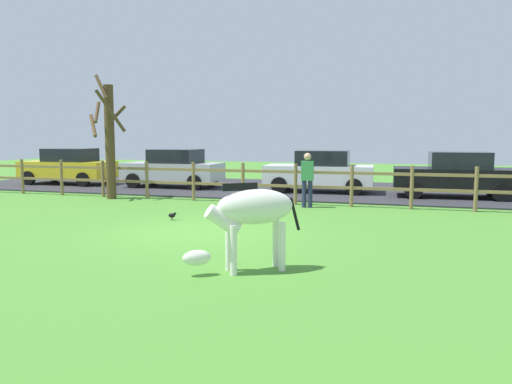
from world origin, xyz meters
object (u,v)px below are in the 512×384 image
at_px(parked_car_silver, 173,168).
at_px(bare_tree, 109,138).
at_px(zebra, 250,213).
at_px(parked_car_white, 320,171).
at_px(parked_car_yellow, 68,166).
at_px(visitor_near_fence, 307,177).
at_px(parked_car_black, 455,174).
at_px(crow_on_grass, 172,215).

bearing_deg(parked_car_silver, bare_tree, -97.82).
relative_size(zebra, parked_car_white, 0.41).
distance_m(bare_tree, parked_car_yellow, 5.90).
height_order(zebra, parked_car_silver, parked_car_silver).
bearing_deg(bare_tree, visitor_near_fence, -1.09).
bearing_deg(zebra, parked_car_black, 70.09).
height_order(parked_car_white, visitor_near_fence, visitor_near_fence).
distance_m(parked_car_silver, parked_car_white, 6.07).
height_order(zebra, parked_car_white, parked_car_white).
height_order(parked_car_yellow, parked_car_white, same).
distance_m(parked_car_yellow, parked_car_white, 11.06).
xyz_separation_m(zebra, parked_car_white, (-0.79, 11.17, -0.08)).
bearing_deg(crow_on_grass, parked_car_white, 70.10).
relative_size(parked_car_black, visitor_near_fence, 2.48).
bearing_deg(parked_car_white, zebra, -85.97).
height_order(bare_tree, parked_car_silver, bare_tree).
xyz_separation_m(parked_car_yellow, parked_car_white, (11.06, 0.12, 0.00)).
distance_m(bare_tree, parked_car_silver, 4.02).
distance_m(bare_tree, crow_on_grass, 5.59).
relative_size(parked_car_black, parked_car_white, 0.99).
distance_m(zebra, crow_on_grass, 5.32).
bearing_deg(parked_car_black, crow_on_grass, -136.93).
height_order(bare_tree, parked_car_white, bare_tree).
xyz_separation_m(parked_car_black, visitor_near_fence, (-4.44, -3.58, 0.06)).
distance_m(bare_tree, visitor_near_fence, 6.97).
height_order(parked_car_yellow, parked_car_silver, same).
bearing_deg(zebra, visitor_near_fence, 93.98).
height_order(crow_on_grass, parked_car_black, parked_car_black).
height_order(bare_tree, zebra, bare_tree).
bearing_deg(visitor_near_fence, crow_on_grass, -131.45).
distance_m(parked_car_yellow, parked_car_black, 15.79).
distance_m(zebra, parked_car_black, 11.55).
distance_m(bare_tree, parked_car_white, 7.69).
distance_m(parked_car_black, visitor_near_fence, 5.71).
relative_size(parked_car_yellow, parked_car_silver, 1.01).
xyz_separation_m(parked_car_silver, visitor_near_fence, (6.35, -3.91, 0.06)).
height_order(bare_tree, parked_car_black, bare_tree).
height_order(parked_car_yellow, parked_car_black, same).
bearing_deg(parked_car_yellow, visitor_near_fence, -18.38).
height_order(parked_car_black, parked_car_silver, same).
bearing_deg(bare_tree, parked_car_silver, 82.18).
relative_size(bare_tree, crow_on_grass, 19.48).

